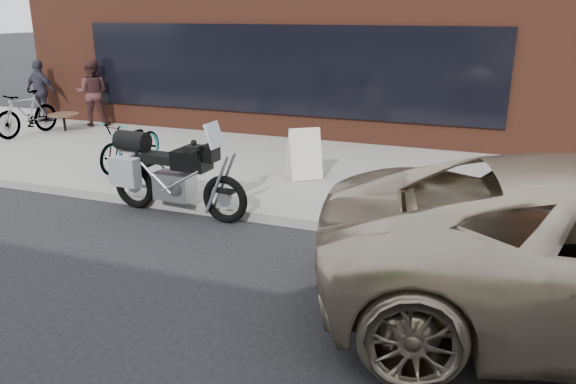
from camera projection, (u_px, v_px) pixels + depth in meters
name	position (u px, v px, depth m)	size (l,w,h in m)	color
near_sidewalk	(336.00, 169.00, 10.84)	(44.00, 6.00, 0.15)	gray
storefront	(338.00, 36.00, 17.05)	(14.00, 10.07, 4.50)	#5C2C1D
motorcycle	(167.00, 174.00, 8.49)	(2.37, 0.76, 1.50)	black
bicycle_front	(131.00, 144.00, 10.54)	(0.61, 1.74, 0.91)	gray
bicycle_rear	(26.00, 114.00, 13.26)	(0.49, 1.73, 1.04)	gray
sandwich_sign	(304.00, 153.00, 9.92)	(0.75, 0.74, 0.89)	silver
cafe_table	(63.00, 115.00, 13.79)	(0.74, 0.74, 0.42)	black
cafe_patron_left	(92.00, 93.00, 14.32)	(0.81, 0.63, 1.68)	#442424
cafe_patron_right	(41.00, 91.00, 14.85)	(0.95, 0.39, 1.62)	#32303D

